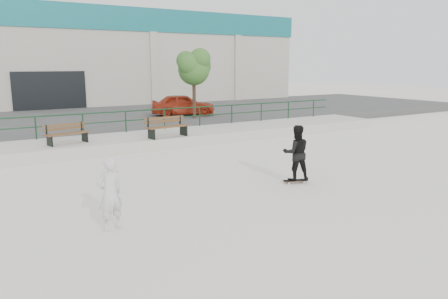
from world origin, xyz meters
TOP-DOWN VIEW (x-y plane):
  - ground at (0.00, 0.00)m, footprint 120.00×120.00m
  - ledge at (0.00, 9.50)m, footprint 30.00×3.00m
  - parking_strip at (0.00, 18.00)m, footprint 60.00×14.00m
  - railing at (-0.00, 10.80)m, footprint 28.00×0.06m
  - commercial_building at (-0.00, 31.99)m, footprint 44.20×16.33m
  - bench_left at (-2.09, 9.11)m, footprint 1.85×0.87m
  - bench_right at (2.09, 8.47)m, footprint 2.04×0.80m
  - tree at (6.38, 13.97)m, footprint 2.32×2.06m
  - red_car at (6.41, 15.60)m, footprint 4.29×3.05m
  - skateboard at (3.11, 0.97)m, footprint 0.80×0.43m
  - standing_skater at (3.11, 0.97)m, footprint 1.05×0.96m
  - seated_skater at (-3.09, 0.11)m, footprint 0.70×0.55m

SIDE VIEW (x-z plane):
  - ground at x=0.00m, z-range 0.00..0.00m
  - skateboard at x=3.11m, z-range 0.03..0.12m
  - ledge at x=0.00m, z-range 0.00..0.50m
  - parking_strip at x=0.00m, z-range 0.00..0.50m
  - seated_skater at x=-3.09m, z-range 0.00..1.70m
  - bench_left at x=-2.09m, z-range 0.50..1.32m
  - bench_right at x=2.09m, z-range 0.50..1.41m
  - standing_skater at x=3.11m, z-range 0.09..1.85m
  - red_car at x=6.41m, z-range 0.50..1.86m
  - railing at x=0.00m, z-range 0.73..1.76m
  - tree at x=6.38m, z-range 1.53..5.64m
  - commercial_building at x=0.00m, z-range 0.58..8.58m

